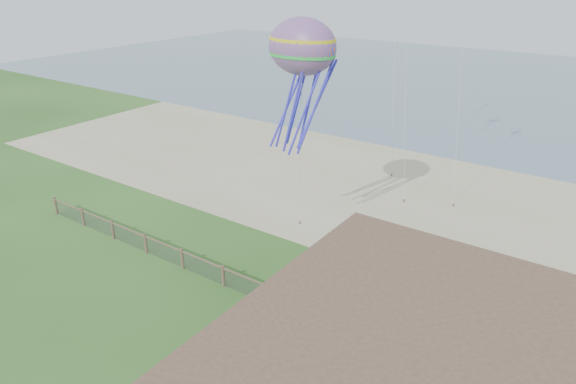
# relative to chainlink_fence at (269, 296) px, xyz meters

# --- Properties ---
(ground) EXTENTS (160.00, 160.00, 0.00)m
(ground) POSITION_rel_chainlink_fence_xyz_m (0.00, -6.00, -0.55)
(ground) COLOR #2B531C
(ground) RESTS_ON ground
(sand_beach) EXTENTS (72.00, 20.00, 0.02)m
(sand_beach) POSITION_rel_chainlink_fence_xyz_m (0.00, 16.00, -0.55)
(sand_beach) COLOR tan
(sand_beach) RESTS_ON ground
(ocean) EXTENTS (160.00, 68.00, 0.02)m
(ocean) POSITION_rel_chainlink_fence_xyz_m (0.00, 60.00, -0.55)
(ocean) COLOR slate
(ocean) RESTS_ON ground
(chainlink_fence) EXTENTS (36.20, 0.20, 1.25)m
(chainlink_fence) POSITION_rel_chainlink_fence_xyz_m (0.00, 0.00, 0.00)
(chainlink_fence) COLOR brown
(chainlink_fence) RESTS_ON ground
(picnic_table) EXTENTS (1.99, 1.58, 0.79)m
(picnic_table) POSITION_rel_chainlink_fence_xyz_m (4.71, -1.00, -0.16)
(picnic_table) COLOR brown
(picnic_table) RESTS_ON ground
(octopus_kite) EXTENTS (3.85, 2.88, 7.48)m
(octopus_kite) POSITION_rel_chainlink_fence_xyz_m (-1.63, 5.19, 9.31)
(octopus_kite) COLOR #DF5D23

